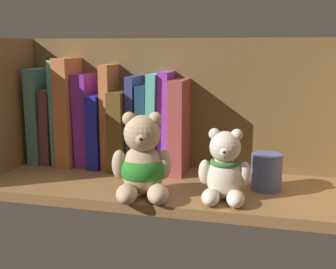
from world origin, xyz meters
The scene contains 19 objects.
shelf_board centered at (0.00, 0.00, 1.00)cm, with size 75.67×25.52×2.00cm, color olive.
shelf_back_panel centered at (0.00, 13.36, 15.67)cm, with size 78.07×1.20×31.34cm, color brown.
shelf_side_panel_left centered at (-38.64, 0.00, 15.67)cm, with size 1.60×27.92×31.34cm, color olive.
book_0 centered at (-35.00, 10.57, 13.24)cm, with size 2.67×11.61×22.49cm, color slate.
book_1 centered at (-32.19, 10.57, 10.82)cm, with size 2.30×10.18×17.64cm, color brown.
book_2 centered at (-29.83, 10.57, 14.24)cm, with size 1.78×9.53×24.48cm, color #66B5AC.
book_3 centered at (-26.90, 10.57, 14.47)cm, with size 3.41×13.20×24.94cm, color #CD723F.
book_4 centered at (-23.14, 10.57, 12.69)cm, with size 3.45×9.89×21.39cm, color purple.
book_5 centered at (-19.75, 10.57, 10.39)cm, with size 2.67×12.44×16.79cm, color #1E24BA.
book_6 centered at (-17.01, 10.57, 13.79)cm, with size 2.15×10.63×23.57cm, color #CD723F.
book_7 centered at (-13.94, 10.57, 10.91)cm, with size 3.33×14.81×17.82cm, color brown.
book_8 centered at (-11.05, 10.57, 12.55)cm, with size 1.78×11.37×21.11cm, color navy.
book_9 centered at (-8.70, 10.57, 11.58)cm, with size 2.27×11.48×19.15cm, color navy.
book_10 centered at (-6.21, 10.57, 12.87)cm, with size 2.04×12.66×21.74cm, color #5CBFB3.
book_11 centered at (-3.71, 10.57, 13.08)cm, with size 2.30×10.95×22.15cm, color purple.
book_12 centered at (-0.65, 10.57, 12.29)cm, with size 3.16×13.88×20.58cm, color #A34444.
teddy_bear_larger centered at (-3.83, -8.14, 8.21)cm, with size 12.08×12.72×15.79cm.
teddy_bear_smaller centered at (11.15, -6.56, 7.59)cm, with size 9.60×9.79×13.10cm.
pillar_candle centered at (18.41, 1.29, 5.56)cm, with size 5.99×5.99×7.11cm, color #4C5B99.
Camera 1 is at (19.64, -80.97, 29.23)cm, focal length 45.72 mm.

